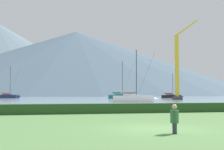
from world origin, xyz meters
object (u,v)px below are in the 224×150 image
sailboat_slip_5 (172,96)px  sailboat_slip_2 (121,96)px  sailboat_slip_4 (9,96)px  sailboat_slip_0 (134,98)px  dock_crane (178,70)px  person_seated_viewer (175,117)px

sailboat_slip_5 → sailboat_slip_2: bearing=-147.7°
sailboat_slip_4 → sailboat_slip_5: sailboat_slip_4 is taller
sailboat_slip_0 → dock_crane: bearing=53.8°
sailboat_slip_0 → dock_crane: (16.50, 16.76, 6.83)m
person_seated_viewer → dock_crane: bearing=72.5°
dock_crane → sailboat_slip_5: bearing=70.6°
sailboat_slip_4 → dock_crane: size_ratio=0.52×
sailboat_slip_2 → sailboat_slip_5: sailboat_slip_2 is taller
sailboat_slip_2 → dock_crane: dock_crane is taller
sailboat_slip_4 → person_seated_viewer: sailboat_slip_4 is taller
sailboat_slip_2 → sailboat_slip_5: 20.12m
sailboat_slip_5 → dock_crane: dock_crane is taller
sailboat_slip_4 → sailboat_slip_5: (54.80, -9.89, -0.06)m
sailboat_slip_2 → dock_crane: size_ratio=0.55×
sailboat_slip_2 → sailboat_slip_4: size_ratio=1.07×
sailboat_slip_4 → dock_crane: dock_crane is taller
sailboat_slip_5 → sailboat_slip_4: bearing=-174.6°
person_seated_viewer → dock_crane: (26.17, 57.40, 6.86)m
sailboat_slip_2 → sailboat_slip_0: bearing=-81.7°
sailboat_slip_5 → dock_crane: (-8.43, -23.90, 6.92)m
sailboat_slip_2 → sailboat_slip_5: bearing=34.2°
sailboat_slip_0 → sailboat_slip_4: bearing=128.9°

